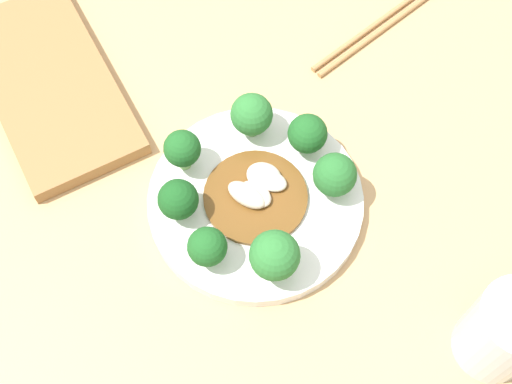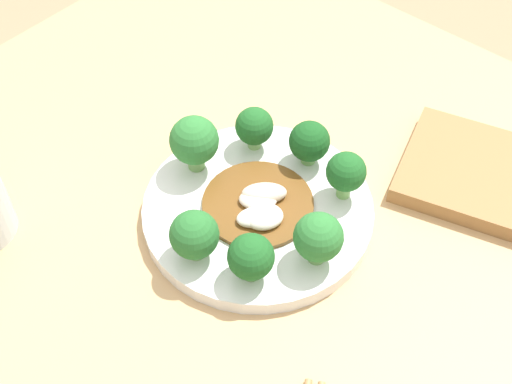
% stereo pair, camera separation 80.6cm
% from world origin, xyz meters
% --- Properties ---
extents(ground_plane, '(8.00, 8.00, 0.00)m').
position_xyz_m(ground_plane, '(0.00, 0.00, 0.00)').
color(ground_plane, '#9E8460').
extents(table, '(0.91, 0.86, 0.73)m').
position_xyz_m(table, '(0.00, 0.00, 0.36)').
color(table, tan).
rests_on(table, ground_plane).
extents(plate, '(0.25, 0.25, 0.02)m').
position_xyz_m(plate, '(0.00, -0.01, 0.74)').
color(plate, white).
rests_on(plate, table).
extents(broccoli_west, '(0.05, 0.05, 0.06)m').
position_xyz_m(broccoli_west, '(-0.09, -0.00, 0.78)').
color(broccoli_west, '#70A356').
rests_on(broccoli_west, plate).
extents(broccoli_east, '(0.05, 0.05, 0.07)m').
position_xyz_m(broccoli_east, '(0.09, -0.01, 0.79)').
color(broccoli_east, '#70A356').
rests_on(broccoli_east, plate).
extents(broccoli_southwest, '(0.04, 0.04, 0.06)m').
position_xyz_m(broccoli_southwest, '(-0.06, -0.08, 0.78)').
color(broccoli_southwest, '#7AAD5B').
rests_on(broccoli_southwest, plate).
extents(broccoli_southeast, '(0.04, 0.04, 0.05)m').
position_xyz_m(broccoli_southeast, '(0.06, -0.08, 0.78)').
color(broccoli_southeast, '#89B76B').
rests_on(broccoli_southeast, plate).
extents(broccoli_north, '(0.05, 0.05, 0.06)m').
position_xyz_m(broccoli_north, '(0.01, 0.07, 0.78)').
color(broccoli_north, '#89B76B').
rests_on(broccoli_north, plate).
extents(broccoli_northwest, '(0.05, 0.05, 0.05)m').
position_xyz_m(broccoli_northwest, '(-0.05, 0.06, 0.78)').
color(broccoli_northwest, '#70A356').
rests_on(broccoli_northwest, plate).
extents(broccoli_south, '(0.05, 0.05, 0.05)m').
position_xyz_m(broccoli_south, '(0.00, -0.10, 0.78)').
color(broccoli_south, '#70A356').
rests_on(broccoli_south, plate).
extents(stirfry_center, '(0.12, 0.12, 0.02)m').
position_xyz_m(stirfry_center, '(-0.00, -0.01, 0.75)').
color(stirfry_center, brown).
rests_on(stirfry_center, plate).
extents(drinking_glass, '(0.08, 0.08, 0.11)m').
position_xyz_m(drinking_glass, '(0.21, 0.19, 0.78)').
color(drinking_glass, silver).
rests_on(drinking_glass, table).
extents(chopsticks, '(0.12, 0.20, 0.01)m').
position_xyz_m(chopsticks, '(-0.22, 0.19, 0.73)').
color(chopsticks, '#AD7F4C').
rests_on(chopsticks, table).
extents(cutting_board, '(0.32, 0.22, 0.02)m').
position_xyz_m(cutting_board, '(-0.21, -0.23, 0.74)').
color(cutting_board, olive).
rests_on(cutting_board, table).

